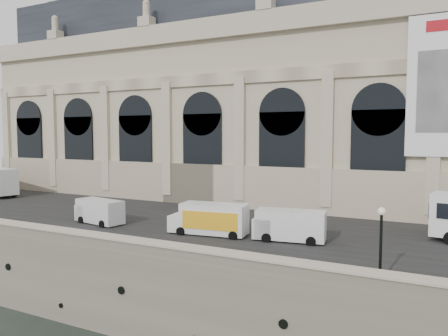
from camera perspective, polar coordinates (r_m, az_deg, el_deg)
The scene contains 9 objects.
ground at distance 35.35m, azimuth -15.74°, elevation -20.09°, with size 260.00×260.00×0.00m, color black.
quay at distance 63.53m, azimuth 6.30°, elevation -6.09°, with size 160.00×70.00×6.00m, color gray.
street at distance 44.29m, azimuth -3.43°, elevation -6.70°, with size 160.00×24.00×0.06m, color #2D2D2D.
parapet at distance 33.60m, azimuth -15.28°, elevation -9.43°, with size 160.00×1.40×1.21m.
museum at distance 61.33m, azimuth -0.26°, elevation 9.25°, with size 69.00×18.70×29.10m.
van_b at distance 43.74m, azimuth -16.16°, elevation -5.46°, with size 5.54×2.92×2.35m.
van_c at distance 35.63m, azimuth 8.13°, elevation -7.42°, with size 5.93×3.01×2.52m.
box_truck at distance 37.35m, azimuth -1.87°, elevation -6.70°, with size 6.96×3.08×2.72m.
lamp_right at distance 27.10m, azimuth 19.79°, elevation -9.47°, with size 0.45×0.45×4.40m.
Camera 1 is at (22.10, -23.42, 14.59)m, focal length 35.00 mm.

